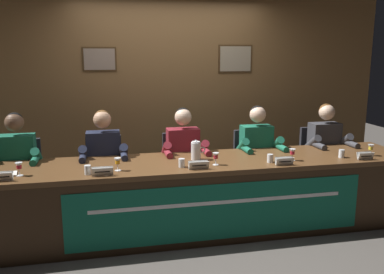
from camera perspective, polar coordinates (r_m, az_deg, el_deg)
ground_plane at (r=4.42m, az=0.00°, el=-12.85°), size 12.00×12.00×0.00m
wall_back_panelled at (r=5.47m, az=-3.19°, el=6.05°), size 5.93×0.14×2.60m
conference_table at (r=4.11m, az=0.46°, el=-6.79°), size 4.73×0.86×0.75m
chair_far_left at (r=4.85m, az=-22.70°, el=-5.93°), size 0.44×0.45×0.91m
panelist_far_left at (r=4.58m, az=-23.41°, el=-3.36°), size 0.51×0.48×1.24m
nameplate_far_left at (r=3.88m, az=-24.97°, el=-5.03°), size 0.15×0.06×0.08m
juice_glass_far_left at (r=3.96m, az=-23.12°, el=-3.84°), size 0.06×0.06×0.12m
chair_left at (r=4.76m, az=-12.12°, el=-5.59°), size 0.44×0.45×0.91m
panelist_left at (r=4.49m, az=-12.26°, el=-2.95°), size 0.51×0.48×1.24m
nameplate_left at (r=3.75m, az=-12.46°, el=-4.73°), size 0.19×0.06×0.08m
juice_glass_left at (r=3.87m, az=-10.40°, el=-3.45°), size 0.06×0.06×0.12m
water_cup_left at (r=3.82m, az=-14.42°, el=-4.56°), size 0.06×0.06×0.08m
chair_center at (r=4.83m, az=-1.53°, el=-5.06°), size 0.44×0.45×0.91m
panelist_center at (r=4.57m, az=-1.09°, el=-2.43°), size 0.51×0.48×1.24m
nameplate_center at (r=3.87m, az=0.91°, el=-3.95°), size 0.19×0.06×0.08m
juice_glass_center at (r=4.00m, az=3.35°, el=-2.75°), size 0.06×0.06×0.12m
water_cup_center at (r=3.93m, az=-1.47°, el=-3.72°), size 0.06×0.06×0.08m
chair_right at (r=5.06m, az=8.40°, el=-4.40°), size 0.44×0.45×0.91m
panelist_right at (r=4.81m, az=9.33°, el=-1.86°), size 0.51×0.48×1.24m
nameplate_right at (r=4.11m, az=12.84°, el=-3.31°), size 0.18×0.06×0.08m
juice_glass_right at (r=4.28m, az=13.91°, el=-2.12°), size 0.06×0.06×0.12m
water_cup_right at (r=4.18m, az=10.90°, el=-3.01°), size 0.06×0.06×0.08m
chair_far_right at (r=5.43m, az=17.21°, el=-3.71°), size 0.44×0.45×0.91m
panelist_far_right at (r=5.19m, az=18.47°, el=-1.31°), size 0.51×0.48×1.24m
nameplate_far_right at (r=4.58m, az=23.14°, el=-2.44°), size 0.17×0.06×0.08m
juice_glass_far_right at (r=4.76m, az=23.80°, el=-1.41°), size 0.06×0.06×0.12m
water_cup_far_right at (r=4.57m, az=20.25°, el=-2.26°), size 0.06×0.06×0.08m
water_pitcher_central at (r=4.20m, az=0.57°, el=-1.92°), size 0.15×0.10×0.21m
document_stack_far_left at (r=4.06m, az=-24.83°, el=-4.80°), size 0.23×0.18×0.01m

